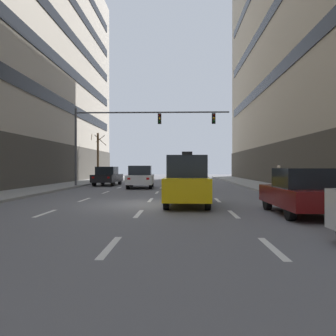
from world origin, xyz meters
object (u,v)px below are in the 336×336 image
car_driving_2 (141,177)px  car_driving_3 (180,173)px  car_parked_1 (301,192)px  street_tree_0 (98,155)px  pedestrian_0 (279,176)px  traffic_signal_0 (131,127)px  car_driving_4 (107,176)px  taxi_driving_1 (184,179)px  taxi_driving_0 (187,181)px

car_driving_2 → car_driving_3: 18.07m
car_driving_2 → car_parked_1: 16.39m
car_driving_3 → car_parked_1: bearing=-83.0°
street_tree_0 → pedestrian_0: size_ratio=3.33×
car_driving_2 → traffic_signal_0: 4.27m
car_driving_4 → car_parked_1: (10.54, -18.34, -0.03)m
car_driving_3 → car_driving_4: size_ratio=1.03×
taxi_driving_1 → car_driving_3: (-0.17, 20.43, 0.02)m
taxi_driving_0 → car_driving_4: taxi_driving_0 is taller
car_parked_1 → street_tree_0: (-13.53, 27.31, 2.18)m
traffic_signal_0 → pedestrian_0: traffic_signal_0 is taller
taxi_driving_0 → car_driving_3: taxi_driving_0 is taller
street_tree_0 → taxi_driving_1: bearing=-57.5°
street_tree_0 → car_parked_1: bearing=-63.6°
taxi_driving_1 → car_driving_3: taxi_driving_1 is taller
taxi_driving_0 → car_driving_2: 12.57m
car_parked_1 → car_driving_3: bearing=97.0°
taxi_driving_0 → traffic_signal_0: traffic_signal_0 is taller
car_driving_3 → traffic_signal_0: size_ratio=0.37×
traffic_signal_0 → street_tree_0: traffic_signal_0 is taller
taxi_driving_1 → traffic_signal_0: traffic_signal_0 is taller
taxi_driving_0 → street_tree_0: 26.59m
pedestrian_0 → car_driving_4: bearing=144.8°
car_driving_2 → car_parked_1: size_ratio=1.10×
car_driving_2 → car_driving_3: size_ratio=1.02×
taxi_driving_0 → traffic_signal_0: (-4.22, 13.30, 3.80)m
taxi_driving_1 → car_driving_4: (-6.69, 6.24, -0.00)m
taxi_driving_0 → taxi_driving_1: 9.48m
car_driving_3 → street_tree_0: 11.05m
car_driving_2 → taxi_driving_1: bearing=-38.4°
taxi_driving_0 → car_driving_3: bearing=90.4°
car_parked_1 → traffic_signal_0: size_ratio=0.34×
car_driving_4 → street_tree_0: 9.70m
car_driving_2 → taxi_driving_0: bearing=-74.6°
taxi_driving_0 → car_driving_3: 29.90m
car_driving_3 → car_parked_1: 32.77m
taxi_driving_1 → car_driving_4: taxi_driving_1 is taller
car_driving_4 → car_parked_1: 21.15m
taxi_driving_1 → street_tree_0: size_ratio=0.84×
street_tree_0 → pedestrian_0: (15.51, -17.80, -1.90)m
car_driving_3 → car_driving_2: bearing=-100.1°
taxi_driving_1 → car_parked_1: bearing=-72.3°
car_driving_3 → street_tree_0: bearing=-151.3°
taxi_driving_1 → car_driving_3: 20.43m
taxi_driving_1 → car_driving_2: size_ratio=0.96×
car_driving_3 → traffic_signal_0: bearing=-103.7°
car_driving_4 → traffic_signal_0: (2.48, -2.41, 4.04)m
car_driving_2 → pedestrian_0: size_ratio=2.91×
car_driving_3 → pedestrian_0: size_ratio=2.87×
taxi_driving_0 → car_parked_1: taxi_driving_0 is taller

